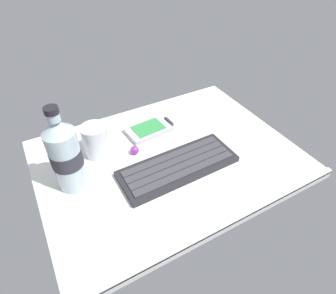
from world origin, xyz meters
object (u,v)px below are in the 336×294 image
Objects in this scene: water_bottle at (66,155)px; trackball_mouse at (135,150)px; handheld_device at (150,129)px; keyboard at (177,166)px; juice_cup at (96,142)px.

water_bottle reaches higher than trackball_mouse.
trackball_mouse is at bearing -139.62° from handheld_device.
keyboard is at bearing -56.64° from trackball_mouse.
handheld_device is 16.42cm from juice_cup.
trackball_mouse reaches higher than handheld_device.
handheld_device is 1.56× the size of juice_cup.
keyboard is 1.40× the size of water_bottle.
handheld_device is at bearing 6.94° from juice_cup.
water_bottle is 9.45× the size of trackball_mouse.
water_bottle is (-24.08, -9.29, 8.28)cm from handheld_device.
juice_cup is 0.41× the size of water_bottle.
juice_cup is 9.91cm from trackball_mouse.
trackball_mouse reaches higher than keyboard.
water_bottle is 18.43cm from trackball_mouse.
trackball_mouse is (-7.66, -6.51, 0.37)cm from handheld_device.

